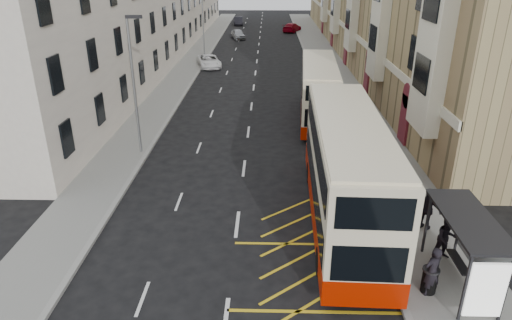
{
  "coord_description": "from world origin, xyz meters",
  "views": [
    {
      "loc": [
        1.3,
        -13.53,
        10.84
      ],
      "look_at": [
        0.78,
        6.54,
        2.04
      ],
      "focal_mm": 32.0,
      "sensor_mm": 36.0,
      "label": 1
    }
  ],
  "objects_px": {
    "car_red": "(292,27)",
    "car_silver": "(238,34)",
    "street_lamp_near": "(134,79)",
    "double_decker_front": "(346,171)",
    "litter_bin": "(429,280)",
    "bus_shelter": "(475,242)",
    "white_van": "(209,61)",
    "street_lamp_far": "(203,18)",
    "pedestrian_near": "(432,271)",
    "car_dark": "(238,21)",
    "double_decker_rear": "(319,91)",
    "pedestrian_far": "(428,209)",
    "pedestrian_mid": "(446,238)"
  },
  "relations": [
    {
      "from": "pedestrian_far",
      "to": "litter_bin",
      "type": "bearing_deg",
      "value": 115.43
    },
    {
      "from": "pedestrian_mid",
      "to": "pedestrian_far",
      "type": "height_order",
      "value": "pedestrian_far"
    },
    {
      "from": "pedestrian_far",
      "to": "white_van",
      "type": "xyz_separation_m",
      "value": [
        -13.39,
        33.04,
        -0.45
      ]
    },
    {
      "from": "double_decker_front",
      "to": "pedestrian_far",
      "type": "xyz_separation_m",
      "value": [
        3.46,
        -0.8,
        -1.36
      ]
    },
    {
      "from": "litter_bin",
      "to": "white_van",
      "type": "bearing_deg",
      "value": 108.18
    },
    {
      "from": "street_lamp_far",
      "to": "car_dark",
      "type": "xyz_separation_m",
      "value": [
        2.17,
        30.65,
        -3.9
      ]
    },
    {
      "from": "white_van",
      "to": "street_lamp_far",
      "type": "bearing_deg",
      "value": 86.26
    },
    {
      "from": "bus_shelter",
      "to": "pedestrian_mid",
      "type": "xyz_separation_m",
      "value": [
        -0.1,
        1.89,
        -1.1
      ]
    },
    {
      "from": "street_lamp_far",
      "to": "double_decker_front",
      "type": "height_order",
      "value": "street_lamp_far"
    },
    {
      "from": "car_red",
      "to": "car_silver",
      "type": "bearing_deg",
      "value": 63.85
    },
    {
      "from": "bus_shelter",
      "to": "car_dark",
      "type": "distance_m",
      "value": 74.12
    },
    {
      "from": "street_lamp_near",
      "to": "car_red",
      "type": "bearing_deg",
      "value": 77.52
    },
    {
      "from": "bus_shelter",
      "to": "street_lamp_near",
      "type": "height_order",
      "value": "street_lamp_near"
    },
    {
      "from": "street_lamp_far",
      "to": "double_decker_rear",
      "type": "distance_m",
      "value": 25.89
    },
    {
      "from": "pedestrian_near",
      "to": "pedestrian_far",
      "type": "height_order",
      "value": "pedestrian_far"
    },
    {
      "from": "double_decker_front",
      "to": "bus_shelter",
      "type": "bearing_deg",
      "value": -51.13
    },
    {
      "from": "car_dark",
      "to": "pedestrian_mid",
      "type": "bearing_deg",
      "value": -84.01
    },
    {
      "from": "pedestrian_mid",
      "to": "double_decker_rear",
      "type": "bearing_deg",
      "value": 95.26
    },
    {
      "from": "white_van",
      "to": "car_red",
      "type": "xyz_separation_m",
      "value": [
        10.4,
        27.54,
        0.04
      ]
    },
    {
      "from": "bus_shelter",
      "to": "car_dark",
      "type": "bearing_deg",
      "value": 99.73
    },
    {
      "from": "street_lamp_near",
      "to": "car_red",
      "type": "xyz_separation_m",
      "value": [
        11.55,
        52.19,
        -3.93
      ]
    },
    {
      "from": "double_decker_front",
      "to": "white_van",
      "type": "height_order",
      "value": "double_decker_front"
    },
    {
      "from": "double_decker_front",
      "to": "double_decker_rear",
      "type": "height_order",
      "value": "double_decker_front"
    },
    {
      "from": "pedestrian_near",
      "to": "white_van",
      "type": "relative_size",
      "value": 0.4
    },
    {
      "from": "street_lamp_near",
      "to": "car_silver",
      "type": "bearing_deg",
      "value": 86.0
    },
    {
      "from": "car_silver",
      "to": "car_red",
      "type": "height_order",
      "value": "same"
    },
    {
      "from": "car_silver",
      "to": "car_dark",
      "type": "height_order",
      "value": "car_dark"
    },
    {
      "from": "litter_bin",
      "to": "pedestrian_mid",
      "type": "xyz_separation_m",
      "value": [
        1.23,
        2.03,
        0.38
      ]
    },
    {
      "from": "bus_shelter",
      "to": "litter_bin",
      "type": "distance_m",
      "value": 2.0
    },
    {
      "from": "street_lamp_far",
      "to": "car_red",
      "type": "relative_size",
      "value": 1.64
    },
    {
      "from": "street_lamp_far",
      "to": "white_van",
      "type": "relative_size",
      "value": 1.67
    },
    {
      "from": "double_decker_rear",
      "to": "car_silver",
      "type": "distance_m",
      "value": 38.65
    },
    {
      "from": "bus_shelter",
      "to": "pedestrian_mid",
      "type": "distance_m",
      "value": 2.19
    },
    {
      "from": "pedestrian_far",
      "to": "car_red",
      "type": "relative_size",
      "value": 0.4
    },
    {
      "from": "bus_shelter",
      "to": "double_decker_rear",
      "type": "xyz_separation_m",
      "value": [
        -3.34,
        19.26,
        0.02
      ]
    },
    {
      "from": "bus_shelter",
      "to": "pedestrian_near",
      "type": "relative_size",
      "value": 2.25
    },
    {
      "from": "pedestrian_mid",
      "to": "car_red",
      "type": "bearing_deg",
      "value": 87.47
    },
    {
      "from": "car_red",
      "to": "street_lamp_far",
      "type": "bearing_deg",
      "value": 84.38
    },
    {
      "from": "litter_bin",
      "to": "bus_shelter",
      "type": "bearing_deg",
      "value": 5.9
    },
    {
      "from": "car_dark",
      "to": "pedestrian_far",
      "type": "bearing_deg",
      "value": -83.76
    },
    {
      "from": "street_lamp_near",
      "to": "double_decker_front",
      "type": "height_order",
      "value": "street_lamp_near"
    },
    {
      "from": "double_decker_rear",
      "to": "car_silver",
      "type": "xyz_separation_m",
      "value": [
        -8.23,
        37.74,
        -1.45
      ]
    },
    {
      "from": "double_decker_rear",
      "to": "car_silver",
      "type": "height_order",
      "value": "double_decker_rear"
    },
    {
      "from": "street_lamp_far",
      "to": "litter_bin",
      "type": "relative_size",
      "value": 8.27
    },
    {
      "from": "double_decker_front",
      "to": "pedestrian_far",
      "type": "distance_m",
      "value": 3.8
    },
    {
      "from": "street_lamp_near",
      "to": "car_red",
      "type": "relative_size",
      "value": 1.64
    },
    {
      "from": "street_lamp_far",
      "to": "pedestrian_near",
      "type": "bearing_deg",
      "value": -72.61
    },
    {
      "from": "street_lamp_near",
      "to": "pedestrian_far",
      "type": "xyz_separation_m",
      "value": [
        14.54,
        -8.39,
        -3.52
      ]
    },
    {
      "from": "bus_shelter",
      "to": "white_van",
      "type": "bearing_deg",
      "value": 110.09
    },
    {
      "from": "car_silver",
      "to": "street_lamp_far",
      "type": "bearing_deg",
      "value": -116.52
    }
  ]
}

